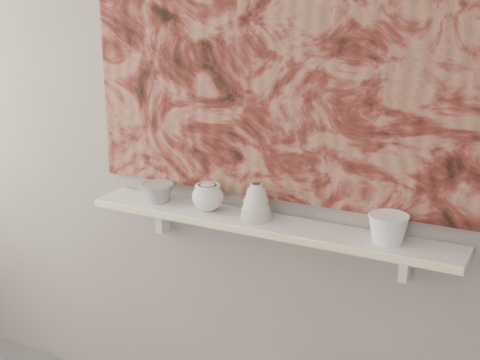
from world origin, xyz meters
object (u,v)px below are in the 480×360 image
Objects in this scene: painting at (278,45)px; cup_cream at (208,197)px; bowl_grey at (157,192)px; bell_vessel at (256,201)px; bowl_white at (388,228)px; shelf at (266,225)px.

cup_cream is at bearing -161.42° from painting.
bowl_grey is 0.43m from bell_vessel.
bowl_white is (0.48, 0.00, -0.02)m from bell_vessel.
painting is (0.00, 0.08, 0.62)m from shelf.
painting is at bearing 169.63° from bowl_white.
painting is 12.89× the size of cup_cream.
shelf is 10.45× the size of bowl_white.
bowl_grey is at bearing -170.18° from painting.
cup_cream reaches higher than bowl_grey.
bell_vessel is 0.48m from bowl_white.
shelf is 0.63m from painting.
shelf is 10.56× the size of bowl_grey.
cup_cream is (0.23, 0.00, 0.01)m from bowl_grey.
bell_vessel reaches higher than bowl_white.
painting reaches higher than bell_vessel.
painting is 11.31× the size of bowl_grey.
bowl_grey is (-0.46, -0.08, -0.57)m from painting.
shelf is at bearing 180.00° from bowl_white.
painting is at bearing 18.58° from cup_cream.
bowl_white is at bearing 0.00° from shelf.
painting is 0.72m from bowl_white.
shelf is 12.03× the size of cup_cream.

